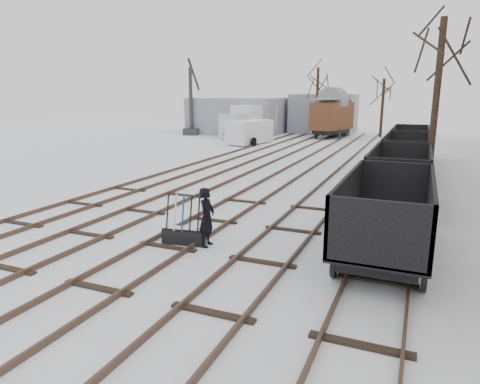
% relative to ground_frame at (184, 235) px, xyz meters
% --- Properties ---
extents(ground, '(120.00, 120.00, 0.00)m').
position_rel_ground_frame_xyz_m(ground, '(-0.27, -0.52, -0.28)').
color(ground, white).
rests_on(ground, ground).
extents(tracks, '(13.90, 52.00, 0.16)m').
position_rel_ground_frame_xyz_m(tracks, '(-0.27, 13.16, -0.21)').
color(tracks, black).
rests_on(tracks, ground).
extents(shed_left, '(10.00, 8.00, 4.10)m').
position_rel_ground_frame_xyz_m(shed_left, '(-13.27, 35.48, 1.76)').
color(shed_left, gray).
rests_on(shed_left, ground).
extents(shed_right, '(7.00, 6.00, 4.50)m').
position_rel_ground_frame_xyz_m(shed_right, '(-4.27, 39.48, 1.96)').
color(shed_right, gray).
rests_on(shed_right, ground).
extents(ground_frame, '(1.35, 0.61, 1.49)m').
position_rel_ground_frame_xyz_m(ground_frame, '(0.00, 0.00, 0.00)').
color(ground_frame, black).
rests_on(ground_frame, ground).
extents(worker, '(0.47, 0.68, 1.79)m').
position_rel_ground_frame_xyz_m(worker, '(0.75, 0.10, 0.61)').
color(worker, black).
rests_on(worker, ground).
extents(freight_wagon_a, '(2.26, 5.65, 2.31)m').
position_rel_ground_frame_xyz_m(freight_wagon_a, '(5.73, 1.15, 0.60)').
color(freight_wagon_a, black).
rests_on(freight_wagon_a, ground).
extents(freight_wagon_b, '(2.26, 5.65, 2.31)m').
position_rel_ground_frame_xyz_m(freight_wagon_b, '(5.73, 7.55, 0.60)').
color(freight_wagon_b, black).
rests_on(freight_wagon_b, ground).
extents(freight_wagon_c, '(2.26, 5.65, 2.31)m').
position_rel_ground_frame_xyz_m(freight_wagon_c, '(5.73, 13.95, 0.60)').
color(freight_wagon_c, black).
rests_on(freight_wagon_c, ground).
extents(freight_wagon_d, '(2.26, 5.65, 2.31)m').
position_rel_ground_frame_xyz_m(freight_wagon_d, '(5.73, 20.35, 0.60)').
color(freight_wagon_d, black).
rests_on(freight_wagon_d, ground).
extents(box_van_wagon, '(4.00, 5.75, 3.98)m').
position_rel_ground_frame_xyz_m(box_van_wagon, '(-2.28, 34.07, 2.04)').
color(box_van_wagon, black).
rests_on(box_van_wagon, ground).
extents(lorry, '(3.65, 7.60, 3.30)m').
position_rel_ground_frame_xyz_m(lorry, '(-10.26, 31.12, 1.42)').
color(lorry, black).
rests_on(lorry, ground).
extents(panel_van, '(3.06, 5.17, 2.13)m').
position_rel_ground_frame_xyz_m(panel_van, '(-7.97, 25.48, 0.83)').
color(panel_van, silver).
rests_on(panel_van, ground).
extents(crane, '(2.00, 4.89, 8.20)m').
position_rel_ground_frame_xyz_m(crane, '(-17.19, 31.34, 1.87)').
color(crane, '#28282C').
rests_on(crane, ground).
extents(tree_near, '(0.30, 0.30, 7.69)m').
position_rel_ground_frame_xyz_m(tree_near, '(6.87, 10.52, 3.56)').
color(tree_near, black).
rests_on(tree_near, ground).
extents(tree_far_left, '(0.30, 0.30, 7.18)m').
position_rel_ground_frame_xyz_m(tree_far_left, '(-4.19, 35.36, 3.30)').
color(tree_far_left, black).
rests_on(tree_far_left, ground).
extents(tree_far_right, '(0.30, 0.30, 5.99)m').
position_rel_ground_frame_xyz_m(tree_far_right, '(2.39, 36.70, 2.71)').
color(tree_far_right, black).
rests_on(tree_far_right, ground).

